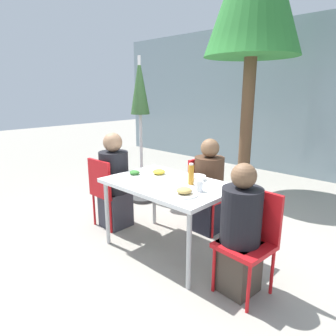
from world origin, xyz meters
TOP-DOWN VIEW (x-y plane):
  - ground_plane at (0.00, 0.00)m, footprint 24.00×24.00m
  - building_facade at (0.00, 3.96)m, footprint 10.00×0.20m
  - dining_table at (0.00, 0.00)m, footprint 1.28×0.84m
  - chair_left at (-0.94, -0.10)m, footprint 0.41×0.41m
  - person_left at (-0.89, -0.02)m, footprint 0.35×0.35m
  - chair_right at (0.95, -0.01)m, footprint 0.43×0.43m
  - person_right at (0.89, -0.08)m, footprint 0.33×0.33m
  - chair_far at (-0.05, 0.72)m, footprint 0.42×0.42m
  - person_far at (0.03, 0.67)m, footprint 0.34×0.34m
  - closed_umbrella at (-1.32, 0.81)m, footprint 0.36×0.36m
  - plate_0 at (-0.43, -0.07)m, footprint 0.21×0.21m
  - plate_1 at (0.37, -0.18)m, footprint 0.25×0.25m
  - plate_2 at (-0.25, 0.12)m, footprint 0.25×0.25m
  - bottle at (0.21, 0.11)m, footprint 0.06×0.06m
  - drinking_cup at (0.40, -0.01)m, footprint 0.07×0.07m
  - salad_bowl at (0.16, 0.27)m, footprint 0.18×0.18m

SIDE VIEW (x-z plane):
  - ground_plane at x=0.00m, z-range 0.00..0.00m
  - chair_left at x=-0.94m, z-range 0.08..0.95m
  - chair_right at x=0.95m, z-range 0.08..0.95m
  - chair_far at x=-0.05m, z-range 0.08..0.95m
  - person_right at x=0.89m, z-range -0.03..1.09m
  - person_far at x=0.03m, z-range -0.03..1.10m
  - person_left at x=-0.89m, z-range -0.03..1.15m
  - dining_table at x=0.00m, z-range 0.31..1.07m
  - plate_0 at x=-0.43m, z-range 0.75..0.81m
  - salad_bowl at x=0.16m, z-range 0.76..0.80m
  - plate_2 at x=-0.25m, z-range 0.75..0.82m
  - plate_1 at x=0.37m, z-range 0.75..0.82m
  - drinking_cup at x=0.40m, z-range 0.76..0.86m
  - bottle at x=0.21m, z-range 0.75..0.97m
  - building_facade at x=0.00m, z-range 0.00..3.00m
  - closed_umbrella at x=-1.32m, z-range 0.47..2.61m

